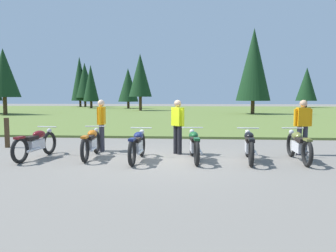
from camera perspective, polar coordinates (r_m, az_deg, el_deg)
ground_plane at (r=9.05m, az=-0.29°, el=-6.03°), size 140.00×140.00×0.00m
grass_moorland at (r=35.44m, az=3.17°, el=2.42°), size 80.00×44.00×0.10m
forest_treeline at (r=40.23m, az=-4.66°, el=8.76°), size 42.80×27.00×8.44m
motorcycle_maroon at (r=9.92m, az=-22.40°, el=-2.87°), size 0.62×2.10×0.88m
motorcycle_orange at (r=9.58m, az=-13.47°, el=-2.89°), size 0.62×2.10×0.88m
motorcycle_navy at (r=8.87m, az=-5.44°, el=-3.41°), size 0.62×2.10×0.88m
motorcycle_british_green at (r=8.93m, az=4.66°, el=-3.35°), size 0.62×2.10×0.88m
motorcycle_black at (r=9.06m, az=14.24°, el=-3.37°), size 0.62×2.10×0.88m
motorcycle_olive at (r=9.48m, az=22.17°, el=-3.22°), size 0.62×2.10×0.88m
rider_in_hivis_vest at (r=10.48m, az=22.81°, el=0.34°), size 0.55×0.24×1.67m
rider_with_back_turned at (r=10.60m, az=-11.73°, el=0.69°), size 0.25×0.55×1.67m
rider_checking_bike at (r=9.84m, az=1.73°, el=0.45°), size 0.42×0.41×1.67m
trail_marker_post at (r=12.48m, az=-26.69°, el=-1.07°), size 0.12×0.12×1.04m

